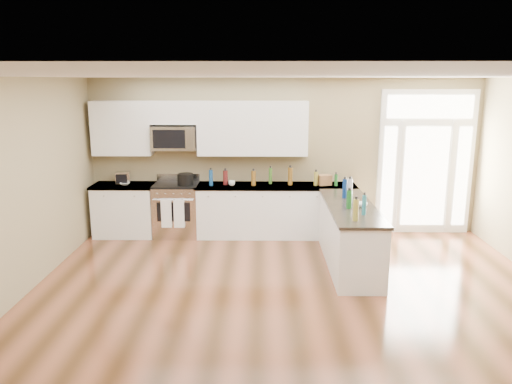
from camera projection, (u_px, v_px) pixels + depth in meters
ground at (298, 338)px, 5.46m from camera, size 8.00×8.00×0.00m
room_shell at (301, 186)px, 5.08m from camera, size 8.00×8.00×8.00m
back_cabinet_left at (125, 211)px, 9.00m from camera, size 1.10×0.66×0.94m
back_cabinet_right at (276, 212)px, 8.96m from camera, size 2.85×0.66×0.94m
peninsula_cabinet at (349, 237)px, 7.53m from camera, size 0.69×2.32×0.94m
upper_cabinet_left at (122, 128)px, 8.81m from camera, size 1.04×0.33×0.95m
upper_cabinet_right at (253, 128)px, 8.78m from camera, size 1.94×0.33×0.95m
upper_cabinet_short at (174, 113)px, 8.74m from camera, size 0.82×0.33×0.40m
microwave at (174, 138)px, 8.80m from camera, size 0.78×0.41×0.42m
entry_door at (425, 163)px, 8.99m from camera, size 1.70×0.10×2.60m
kitchen_range at (177, 210)px, 8.97m from camera, size 0.78×0.69×1.08m
stockpot at (185, 179)px, 8.77m from camera, size 0.33×0.33×0.22m
toaster_oven at (123, 178)px, 8.95m from camera, size 0.27×0.22×0.21m
cardboard_box at (325, 180)px, 8.82m from camera, size 0.26×0.21×0.18m
bowl_left at (125, 184)px, 8.83m from camera, size 0.18×0.18×0.04m
bowl_peninsula at (361, 205)px, 7.32m from camera, size 0.25×0.25×0.06m
cup_counter at (232, 183)px, 8.76m from camera, size 0.14×0.14×0.09m
counter_bottles at (304, 186)px, 8.13m from camera, size 2.42×2.45×0.31m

